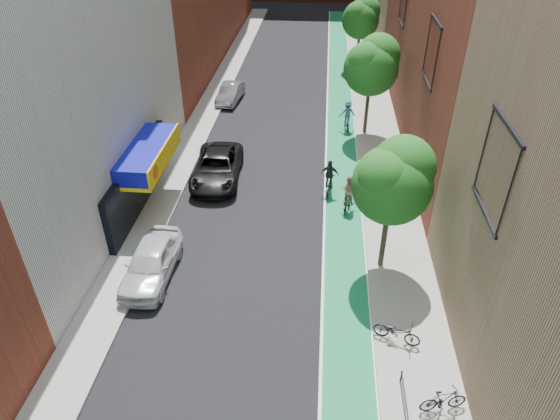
% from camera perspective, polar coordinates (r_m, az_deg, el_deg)
% --- Properties ---
extents(bike_lane, '(2.00, 68.00, 0.01)m').
position_cam_1_polar(bike_lane, '(37.07, 6.94, 10.07)').
color(bike_lane, '#126641').
rests_on(bike_lane, ground).
extents(sidewalk_left, '(2.00, 68.00, 0.15)m').
position_cam_1_polar(sidewalk_left, '(37.99, -8.55, 10.67)').
color(sidewalk_left, gray).
rests_on(sidewalk_left, ground).
extents(sidewalk_right, '(3.00, 68.00, 0.15)m').
position_cam_1_polar(sidewalk_right, '(37.23, 10.85, 9.93)').
color(sidewalk_right, gray).
rests_on(sidewalk_right, ground).
extents(building_left_white, '(8.00, 20.00, 12.00)m').
position_cam_1_polar(building_left_white, '(27.25, -25.70, 11.49)').
color(building_left_white, silver).
rests_on(building_left_white, ground).
extents(tree_near, '(3.40, 3.36, 6.42)m').
position_cam_1_polar(tree_near, '(20.91, 12.88, 3.45)').
color(tree_near, '#332619').
rests_on(tree_near, ground).
extents(tree_mid, '(3.55, 3.53, 6.74)m').
position_cam_1_polar(tree_mid, '(33.59, 10.49, 16.11)').
color(tree_mid, '#332619').
rests_on(tree_mid, ground).
extents(tree_far, '(3.30, 3.25, 6.21)m').
position_cam_1_polar(tree_far, '(47.16, 9.28, 20.96)').
color(tree_far, '#332619').
rests_on(tree_far, ground).
extents(parked_car_white, '(1.94, 4.71, 1.60)m').
position_cam_1_polar(parked_car_white, '(22.82, -14.52, -5.78)').
color(parked_car_white, silver).
rests_on(parked_car_white, ground).
extents(parked_car_black, '(2.91, 5.81, 1.58)m').
position_cam_1_polar(parked_car_black, '(29.34, -7.21, 4.87)').
color(parked_car_black, black).
rests_on(parked_car_black, ground).
extents(parked_car_silver, '(1.81, 4.21, 1.35)m').
position_cam_1_polar(parked_car_silver, '(40.22, -5.70, 13.17)').
color(parked_car_silver, gray).
rests_on(parked_car_silver, ground).
extents(cyclist_lane_near, '(0.93, 1.68, 2.00)m').
position_cam_1_polar(cyclist_lane_near, '(26.63, 7.77, 1.67)').
color(cyclist_lane_near, black).
rests_on(cyclist_lane_near, ground).
extents(cyclist_lane_mid, '(1.04, 1.89, 2.05)m').
position_cam_1_polar(cyclist_lane_mid, '(27.90, 5.66, 3.24)').
color(cyclist_lane_mid, black).
rests_on(cyclist_lane_mid, ground).
extents(cyclist_lane_far, '(1.21, 1.58, 2.07)m').
position_cam_1_polar(cyclist_lane_far, '(35.51, 7.69, 10.58)').
color(cyclist_lane_far, black).
rests_on(cyclist_lane_far, ground).
extents(parked_bike_mid, '(1.70, 0.84, 0.98)m').
position_cam_1_polar(parked_bike_mid, '(18.40, 18.18, -19.94)').
color(parked_bike_mid, black).
rests_on(parked_bike_mid, sidewalk_right).
extents(parked_bike_far, '(1.91, 1.18, 0.95)m').
position_cam_1_polar(parked_bike_far, '(19.95, 13.22, -13.38)').
color(parked_bike_far, black).
rests_on(parked_bike_far, sidewalk_right).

